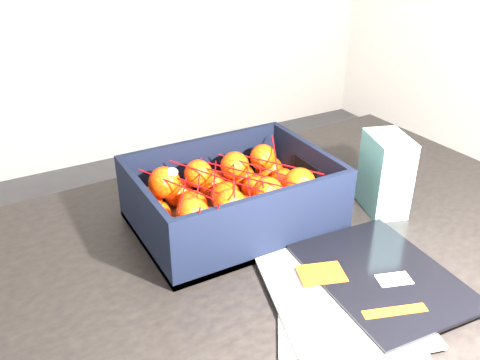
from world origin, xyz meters
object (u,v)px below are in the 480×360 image
retail_carton (385,174)px  magazine_stack (355,289)px  produce_crate (233,204)px  table (284,277)px

retail_carton → magazine_stack: bearing=-122.4°
magazine_stack → retail_carton: (0.22, 0.18, 0.07)m
produce_crate → retail_carton: 0.31m
table → retail_carton: retail_carton is taller
table → retail_carton: size_ratio=7.66×
magazine_stack → retail_carton: 0.30m
magazine_stack → retail_carton: bearing=39.4°
magazine_stack → produce_crate: bearing=104.3°
table → magazine_stack: magazine_stack is taller
magazine_stack → produce_crate: produce_crate is taller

